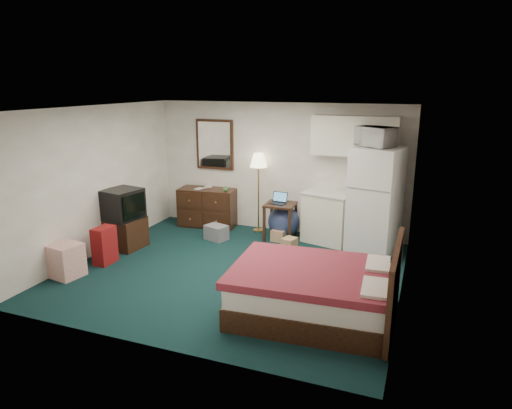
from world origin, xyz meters
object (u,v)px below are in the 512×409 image
at_px(floor_lamp, 259,193).
at_px(bed, 312,292).
at_px(dresser, 208,207).
at_px(suitcase, 104,245).
at_px(desk, 280,221).
at_px(tv_stand, 126,233).
at_px(kitchen_counter, 329,218).
at_px(fridge, 375,201).

bearing_deg(floor_lamp, bed, -58.29).
distance_m(dresser, bed, 4.10).
bearing_deg(floor_lamp, suitcase, -125.19).
bearing_deg(desk, tv_stand, -151.95).
height_order(kitchen_counter, bed, kitchen_counter).
bearing_deg(dresser, fridge, -11.66).
relative_size(fridge, suitcase, 2.99).
bearing_deg(desk, suitcase, -139.23).
bearing_deg(fridge, kitchen_counter, 176.09).
height_order(desk, tv_stand, desk).
xyz_separation_m(dresser, floor_lamp, (1.09, 0.07, 0.39)).
distance_m(desk, fridge, 1.80).
bearing_deg(desk, bed, -66.69).
xyz_separation_m(dresser, kitchen_counter, (2.51, -0.07, 0.07)).
distance_m(floor_lamp, kitchen_counter, 1.47).
height_order(dresser, tv_stand, dresser).
height_order(desk, suitcase, desk).
bearing_deg(fridge, desk, -169.11).
bearing_deg(suitcase, bed, -7.11).
height_order(floor_lamp, tv_stand, floor_lamp).
height_order(dresser, bed, dresser).
xyz_separation_m(dresser, bed, (2.91, -2.88, -0.08)).
distance_m(fridge, tv_stand, 4.38).
bearing_deg(kitchen_counter, suitcase, -129.28).
xyz_separation_m(floor_lamp, suitcase, (-1.74, -2.47, -0.47)).
bearing_deg(suitcase, kitchen_counter, 36.90).
bearing_deg(desk, kitchen_counter, 9.31).
bearing_deg(kitchen_counter, tv_stand, -139.71).
bearing_deg(bed, desk, 112.06).
bearing_deg(kitchen_counter, fridge, -3.25).
xyz_separation_m(dresser, desk, (1.64, -0.25, -0.04)).
bearing_deg(tv_stand, bed, -14.01).
relative_size(desk, bed, 0.36).
relative_size(floor_lamp, bed, 0.81).
xyz_separation_m(kitchen_counter, suitcase, (-3.17, -2.34, -0.15)).
relative_size(fridge, tv_stand, 3.08).
bearing_deg(tv_stand, floor_lamp, 47.21).
xyz_separation_m(bed, suitcase, (-3.57, 0.48, -0.00)).
bearing_deg(kitchen_counter, floor_lamp, -171.09).
relative_size(tv_stand, suitcase, 0.97).
distance_m(desk, suitcase, 3.15).
relative_size(kitchen_counter, suitcase, 1.49).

